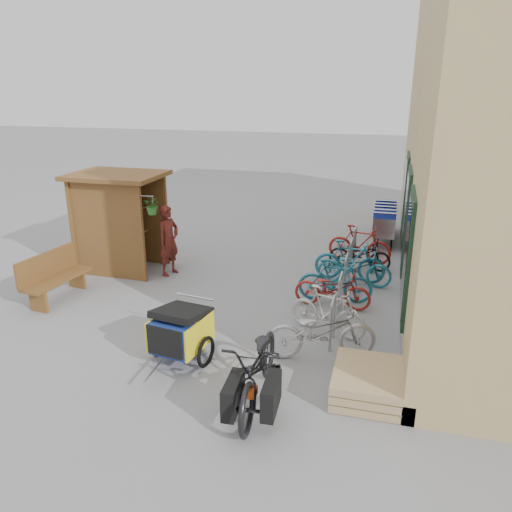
% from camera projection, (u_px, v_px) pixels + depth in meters
% --- Properties ---
extents(ground, '(80.00, 80.00, 0.00)m').
position_uv_depth(ground, '(210.00, 328.00, 9.47)').
color(ground, gray).
extents(kiosk, '(2.49, 1.65, 2.40)m').
position_uv_depth(kiosk, '(116.00, 208.00, 12.03)').
color(kiosk, brown).
rests_on(kiosk, ground).
extents(bike_rack, '(0.05, 5.35, 0.86)m').
position_uv_depth(bike_rack, '(346.00, 271.00, 10.91)').
color(bike_rack, '#A5A8AD').
rests_on(bike_rack, ground).
extents(pallet_stack, '(1.00, 1.20, 0.40)m').
position_uv_depth(pallet_stack, '(367.00, 383.00, 7.37)').
color(pallet_stack, tan).
rests_on(pallet_stack, ground).
extents(bench, '(0.69, 1.69, 1.04)m').
position_uv_depth(bench, '(54.00, 276.00, 10.61)').
color(bench, brown).
rests_on(bench, ground).
extents(shopping_carts, '(0.63, 2.52, 1.14)m').
position_uv_depth(shopping_carts, '(385.00, 218.00, 14.66)').
color(shopping_carts, silver).
rests_on(shopping_carts, ground).
extents(child_trailer, '(1.06, 1.72, 0.99)m').
position_uv_depth(child_trailer, '(181.00, 330.00, 8.23)').
color(child_trailer, navy).
rests_on(child_trailer, ground).
extents(cargo_bike, '(0.88, 2.23, 1.15)m').
position_uv_depth(cargo_bike, '(259.00, 369.00, 7.07)').
color(cargo_bike, black).
rests_on(cargo_bike, ground).
extents(person_kiosk, '(0.59, 0.72, 1.71)m').
position_uv_depth(person_kiosk, '(169.00, 240.00, 11.91)').
color(person_kiosk, maroon).
rests_on(person_kiosk, ground).
extents(bike_0, '(1.96, 1.17, 0.97)m').
position_uv_depth(bike_0, '(321.00, 331.00, 8.31)').
color(bike_0, '#A2A1A6').
rests_on(bike_0, ground).
extents(bike_1, '(1.58, 0.90, 0.91)m').
position_uv_depth(bike_1, '(327.00, 311.00, 9.12)').
color(bike_1, beige).
rests_on(bike_1, ground).
extents(bike_2, '(1.60, 0.64, 0.83)m').
position_uv_depth(bike_2, '(333.00, 289.00, 10.23)').
color(bike_2, maroon).
rests_on(bike_2, ground).
extents(bike_3, '(1.58, 0.52, 0.94)m').
position_uv_depth(bike_3, '(335.00, 281.00, 10.49)').
color(bike_3, '#206A81').
rests_on(bike_3, ground).
extents(bike_4, '(1.70, 0.66, 0.88)m').
position_uv_depth(bike_4, '(354.00, 267.00, 11.36)').
color(bike_4, '#206A81').
rests_on(bike_4, ground).
extents(bike_5, '(1.68, 0.59, 0.99)m').
position_uv_depth(bike_5, '(350.00, 261.00, 11.59)').
color(bike_5, '#206A81').
rests_on(bike_5, ground).
extents(bike_6, '(1.56, 0.63, 0.80)m').
position_uv_depth(bike_6, '(360.00, 254.00, 12.37)').
color(bike_6, black).
rests_on(bike_6, ground).
extents(bike_7, '(1.68, 0.70, 0.98)m').
position_uv_depth(bike_7, '(360.00, 244.00, 12.83)').
color(bike_7, maroon).
rests_on(bike_7, ground).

